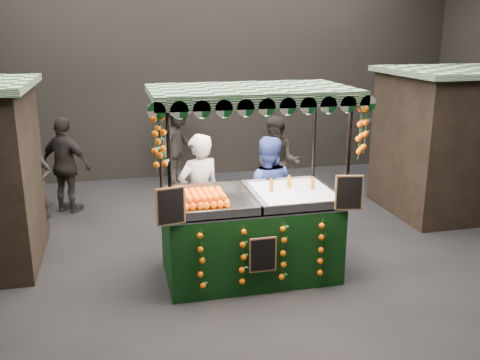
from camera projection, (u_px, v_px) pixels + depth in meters
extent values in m
plane|color=black|center=(254.00, 264.00, 7.69)|extent=(12.00, 12.00, 0.00)
cube|color=black|center=(197.00, 64.00, 11.67)|extent=(12.00, 0.10, 5.00)
cube|color=black|center=(466.00, 143.00, 9.72)|extent=(2.80, 2.00, 2.50)
cube|color=#104D1E|center=(475.00, 71.00, 9.36)|extent=(3.00, 2.20, 0.10)
cube|color=black|center=(250.00, 239.00, 7.25)|extent=(2.28, 1.24, 1.04)
cube|color=#A9ABB0|center=(250.00, 201.00, 7.10)|extent=(2.28, 1.24, 0.04)
cylinder|color=black|center=(171.00, 209.00, 6.25)|extent=(0.05, 0.05, 2.49)
cylinder|color=black|center=(346.00, 195.00, 6.74)|extent=(0.05, 0.05, 2.49)
cylinder|color=black|center=(162.00, 181.00, 7.35)|extent=(0.05, 0.05, 2.49)
cylinder|color=black|center=(313.00, 172.00, 7.85)|extent=(0.05, 0.05, 2.49)
cube|color=#104D1E|center=(250.00, 90.00, 6.69)|extent=(2.54, 1.50, 0.08)
cube|color=silver|center=(294.00, 194.00, 7.22)|extent=(1.01, 1.12, 0.08)
cube|color=black|center=(171.00, 206.00, 6.17)|extent=(0.35, 0.10, 0.46)
cube|color=black|center=(349.00, 193.00, 6.67)|extent=(0.35, 0.10, 0.46)
cube|color=black|center=(263.00, 255.00, 6.61)|extent=(0.35, 0.03, 0.46)
imported|color=#939197|center=(199.00, 196.00, 7.77)|extent=(0.78, 0.64, 1.84)
imported|color=navy|center=(267.00, 193.00, 8.05)|extent=(1.01, 0.89, 1.75)
imported|color=black|center=(33.00, 188.00, 8.43)|extent=(0.63, 0.43, 1.68)
imported|color=black|center=(277.00, 164.00, 9.76)|extent=(1.05, 0.97, 1.75)
imported|color=black|center=(66.00, 165.00, 9.64)|extent=(1.09, 0.93, 1.76)
imported|color=#2D2824|center=(178.00, 144.00, 11.34)|extent=(1.24, 1.31, 1.78)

